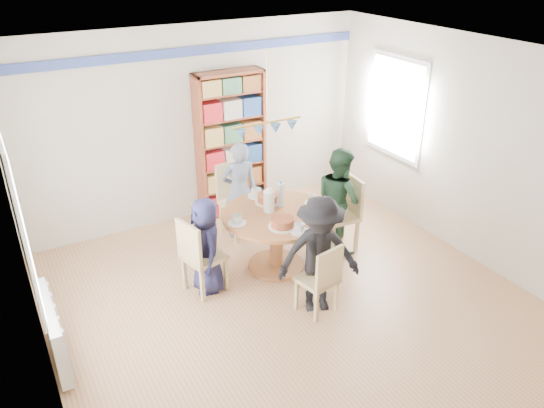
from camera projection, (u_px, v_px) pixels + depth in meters
ground at (289, 301)px, 5.96m from camera, size 5.00×5.00×0.00m
room_shell at (230, 144)px, 5.78m from camera, size 5.00×5.00×5.00m
radiator at (54, 331)px, 4.98m from camera, size 0.12×1.00×0.60m
dining_table at (276, 227)px, 6.35m from camera, size 1.30×1.30×0.75m
chair_left at (198, 254)px, 5.89m from camera, size 0.50×0.50×0.93m
chair_right at (345, 210)px, 6.79m from camera, size 0.48×0.48×0.98m
chair_far at (236, 196)px, 7.12m from camera, size 0.50×0.50×1.01m
chair_near at (322, 277)px, 5.57m from camera, size 0.44×0.44×0.84m
person_left at (206, 246)px, 5.93m from camera, size 0.41×0.59×1.15m
person_right at (339, 200)px, 6.71m from camera, size 0.55×0.69×1.38m
person_far at (239, 191)px, 7.00m from camera, size 0.54×0.40×1.34m
person_near at (319, 256)px, 5.56m from camera, size 0.99×0.79×1.35m
bookshelf at (231, 146)px, 7.51m from camera, size 0.99×0.30×2.07m
tableware at (273, 207)px, 6.24m from camera, size 1.25×1.25×0.33m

